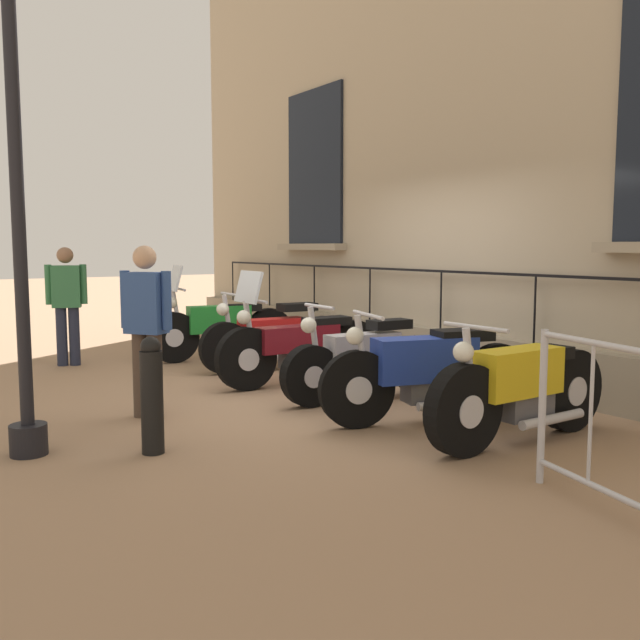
{
  "coord_description": "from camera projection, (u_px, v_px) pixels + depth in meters",
  "views": [
    {
      "loc": [
        4.08,
        6.2,
        1.6
      ],
      "look_at": [
        -0.06,
        0.0,
        0.8
      ],
      "focal_mm": 38.75,
      "sensor_mm": 36.0,
      "label": 1
    }
  ],
  "objects": [
    {
      "name": "pedestrian_walking",
      "position": [
        67.0,
        300.0,
        9.2
      ],
      "size": [
        0.51,
        0.33,
        1.59
      ],
      "color": "#23283D",
      "rests_on": "ground_plane"
    },
    {
      "name": "motorcycle_red",
      "position": [
        276.0,
        337.0,
        8.97
      ],
      "size": [
        2.11,
        0.63,
        1.02
      ],
      "color": "black",
      "rests_on": "ground_plane"
    },
    {
      "name": "pedestrian_standing",
      "position": [
        146.0,
        322.0,
        6.38
      ],
      "size": [
        0.39,
        0.44,
        1.6
      ],
      "color": "#47382D",
      "rests_on": "ground_plane"
    },
    {
      "name": "motorcycle_blue",
      "position": [
        429.0,
        371.0,
        6.25
      ],
      "size": [
        2.04,
        0.88,
        1.02
      ],
      "color": "black",
      "rests_on": "ground_plane"
    },
    {
      "name": "motorcycle_maroon",
      "position": [
        300.0,
        347.0,
        7.99
      ],
      "size": [
        2.13,
        0.63,
        1.33
      ],
      "color": "black",
      "rests_on": "ground_plane"
    },
    {
      "name": "motorcycle_silver",
      "position": [
        366.0,
        362.0,
        7.18
      ],
      "size": [
        1.97,
        0.55,
        1.02
      ],
      "color": "black",
      "rests_on": "ground_plane"
    },
    {
      "name": "motorcycle_green",
      "position": [
        221.0,
        327.0,
        9.72
      ],
      "size": [
        2.09,
        0.65,
        1.34
      ],
      "color": "black",
      "rests_on": "ground_plane"
    },
    {
      "name": "bollard",
      "position": [
        152.0,
        395.0,
        5.3
      ],
      "size": [
        0.17,
        0.17,
        0.91
      ],
      "color": "black",
      "rests_on": "ground_plane"
    },
    {
      "name": "motorcycle_yellow",
      "position": [
        520.0,
        389.0,
        5.59
      ],
      "size": [
        2.02,
        0.64,
        1.0
      ],
      "color": "black",
      "rests_on": "ground_plane"
    },
    {
      "name": "building_facade",
      "position": [
        471.0,
        20.0,
        8.33
      ],
      "size": [
        0.82,
        13.51,
        8.83
      ],
      "color": "tan",
      "rests_on": "ground_plane"
    },
    {
      "name": "ground_plane",
      "position": [
        316.0,
        393.0,
        7.54
      ],
      "size": [
        60.0,
        60.0,
        0.0
      ],
      "primitive_type": "plane",
      "color": "#9E7A5B"
    }
  ]
}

